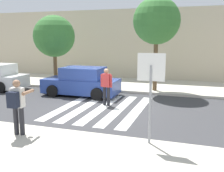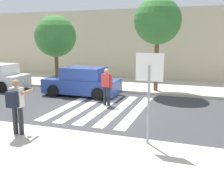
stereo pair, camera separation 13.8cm
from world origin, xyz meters
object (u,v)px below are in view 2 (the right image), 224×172
at_px(pedestrian_crossing, 107,85).
at_px(street_tree_west, 55,36).
at_px(stop_sign, 149,79).
at_px(parked_car_blue, 82,82).
at_px(photographer_with_backpack, 16,102).
at_px(street_tree_center, 158,21).

bearing_deg(pedestrian_crossing, street_tree_west, 142.79).
relative_size(stop_sign, parked_car_blue, 0.62).
relative_size(photographer_with_backpack, street_tree_west, 0.39).
xyz_separation_m(photographer_with_backpack, parked_car_blue, (-0.81, 6.39, -0.44)).
height_order(pedestrian_crossing, street_tree_west, street_tree_west).
distance_m(stop_sign, street_tree_west, 10.86).
bearing_deg(street_tree_west, pedestrian_crossing, -37.21).
distance_m(pedestrian_crossing, parked_car_blue, 2.60).
xyz_separation_m(pedestrian_crossing, parked_car_blue, (-2.01, 1.63, -0.25)).
relative_size(photographer_with_backpack, street_tree_center, 0.33).
bearing_deg(street_tree_west, parked_car_blue, -35.71).
bearing_deg(pedestrian_crossing, parked_car_blue, 140.83).
bearing_deg(street_tree_center, photographer_with_backpack, -108.93).
relative_size(pedestrian_crossing, street_tree_center, 0.33).
bearing_deg(street_tree_west, street_tree_center, -0.08).
bearing_deg(stop_sign, photographer_with_backpack, -171.02).
bearing_deg(photographer_with_backpack, parked_car_blue, 97.19).
distance_m(photographer_with_backpack, street_tree_west, 9.32).
height_order(photographer_with_backpack, street_tree_west, street_tree_west).
relative_size(pedestrian_crossing, street_tree_west, 0.39).
height_order(stop_sign, pedestrian_crossing, stop_sign).
bearing_deg(pedestrian_crossing, photographer_with_backpack, -104.14).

